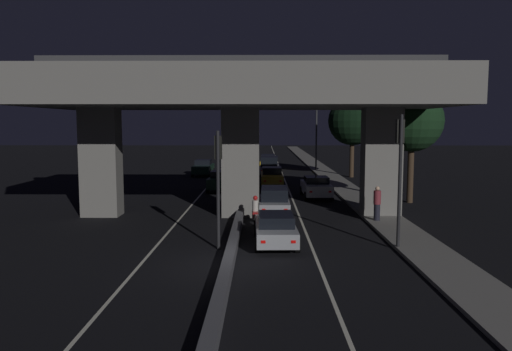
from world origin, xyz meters
The scene contains 23 objects.
ground_plane centered at (0.00, 0.00, 0.00)m, with size 200.00×200.00×0.00m, color black.
lane_line_left_inner centered at (-3.27, 35.00, 0.00)m, with size 0.12×126.00×0.00m, color beige.
lane_line_right_inner centered at (3.27, 35.00, 0.00)m, with size 0.12×126.00×0.00m, color beige.
median_divider centered at (0.00, 35.00, 0.22)m, with size 0.39×126.00×0.43m, color #4C4C51.
sidewalk_right centered at (7.72, 28.00, 0.07)m, with size 2.15×126.00×0.14m, color slate.
elevated_overpass centered at (0.00, 9.76, 6.57)m, with size 22.31×10.20×8.81m.
traffic_light_left_of_median centered at (-0.59, 2.38, 3.31)m, with size 0.30×0.49×4.85m.
traffic_light_right_of_median centered at (6.75, 2.37, 3.74)m, with size 0.30×0.49×5.51m.
street_lamp centered at (6.75, 36.55, 5.12)m, with size 2.51×0.32×8.69m.
car_silver_lead centered at (1.76, 3.15, 0.70)m, with size 1.91×4.40×1.34m.
car_silver_second centered at (1.89, 10.39, 0.79)m, with size 1.86×4.33×1.51m.
car_white_third centered at (4.96, 16.71, 0.75)m, with size 2.02×4.38×1.48m.
car_taxi_yellow_fourth centered at (1.98, 22.57, 0.81)m, with size 1.93×4.64×1.62m.
car_silver_fifth centered at (1.90, 30.97, 1.02)m, with size 2.11×4.15×1.92m.
car_taxi_yellow_sixth centered at (1.87, 38.13, 0.87)m, with size 2.00×4.30×1.68m.
car_dark_green_lead_oncoming centered at (-1.93, 20.13, 0.80)m, with size 2.04×4.17×1.53m.
car_dark_green_second_oncoming centered at (-4.65, 31.41, 0.79)m, with size 1.95×4.40×1.57m.
motorcycle_red_filtering_near centered at (0.85, 7.37, 0.63)m, with size 0.33×1.86×1.49m.
motorcycle_white_filtering_mid centered at (0.83, 13.27, 0.61)m, with size 0.33×1.98×1.45m.
motorcycle_blue_filtering_far centered at (0.80, 19.23, 0.62)m, with size 0.34×1.84×1.45m.
pedestrian_on_sidewalk centered at (7.15, 7.83, 1.03)m, with size 0.38×0.38×1.78m.
roadside_tree_kerbside_near centered at (10.84, 14.60, 5.28)m, with size 3.99×3.99×7.31m.
roadside_tree_kerbside_mid centered at (9.79, 30.03, 5.37)m, with size 4.65×4.65×7.71m.
Camera 1 is at (1.19, -17.75, 5.15)m, focal length 35.00 mm.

